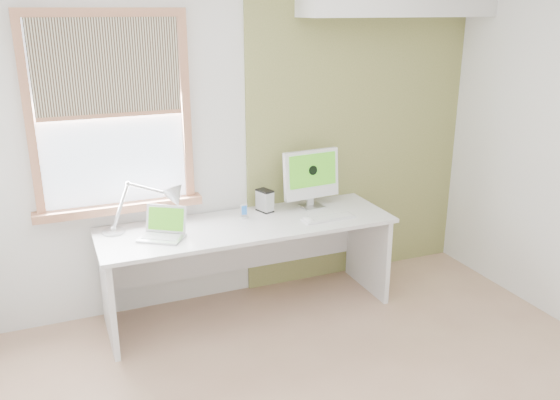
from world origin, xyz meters
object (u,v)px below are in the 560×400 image
laptop (164,230)px  external_drive (265,201)px  desk (246,245)px  imac (311,175)px  desk_lamp (163,202)px

laptop → external_drive: laptop is taller
desk → imac: (0.60, 0.11, 0.46)m
external_drive → imac: size_ratio=0.37×
desk → external_drive: bearing=33.9°
external_drive → imac: bearing=-4.9°
laptop → imac: 1.27m
desk → external_drive: size_ratio=12.51×
laptop → external_drive: 0.88m
desk → laptop: bearing=-172.5°
external_drive → imac: imac is taller
desk_lamp → laptop: desk_lamp is taller
desk_lamp → imac: size_ratio=1.36×
desk_lamp → external_drive: size_ratio=3.71×
desk_lamp → external_drive: desk_lamp is taller
external_drive → imac: (0.38, -0.03, 0.17)m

